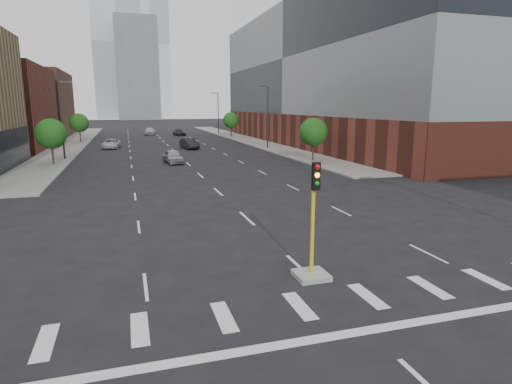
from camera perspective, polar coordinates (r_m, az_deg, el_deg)
name	(u,v)px	position (r m, az deg, el deg)	size (l,w,h in m)	color
sidewalk_left_far	(74,143)	(79.57, -23.12, 6.05)	(5.00, 92.00, 0.15)	gray
sidewalk_right_far	(244,139)	(81.93, -1.65, 7.09)	(5.00, 92.00, 0.15)	gray
building_left_far_b	(13,105)	(99.13, -29.62, 10.11)	(20.00, 24.00, 13.00)	brown
building_right_main	(351,76)	(74.24, 12.54, 14.82)	(24.00, 70.00, 22.00)	brown
tower_left	(117,44)	(226.67, -18.01, 18.22)	(22.00, 22.00, 70.00)	#B2B7BC
tower_right	(151,46)	(267.48, -13.88, 18.40)	(20.00, 20.00, 80.00)	#B2B7BC
tower_mid	(137,70)	(205.54, -15.55, 15.46)	(18.00, 18.00, 44.00)	slate
median_traffic_signal	(312,253)	(16.13, 7.50, -8.13)	(1.20, 1.20, 4.40)	#999993
streetlight_right_a	(267,115)	(63.04, 1.50, 10.27)	(1.60, 0.22, 9.07)	#2D2D30
streetlight_right_b	(218,111)	(96.89, -5.12, 10.65)	(1.60, 0.22, 9.07)	#2D2D30
streetlight_left	(62,117)	(55.32, -24.45, 9.09)	(1.60, 0.22, 9.07)	#2D2D30
tree_left_near	(51,134)	(50.52, -25.68, 7.01)	(3.20, 3.20, 4.85)	#382619
tree_left_far	(79,123)	(80.27, -22.52, 8.52)	(3.20, 3.20, 4.85)	#382619
tree_right_near	(313,132)	(49.34, 7.67, 7.95)	(3.20, 3.20, 4.85)	#382619
tree_right_far	(231,120)	(87.30, -3.35, 9.53)	(3.20, 3.20, 4.85)	#382619
car_near_left	(173,156)	(48.76, -11.01, 4.68)	(1.77, 4.41, 1.50)	#9E9EA3
car_mid_right	(189,143)	(64.57, -8.89, 6.42)	(1.69, 4.84, 1.59)	black
car_far_left	(111,144)	(67.84, -18.75, 6.10)	(2.30, 5.00, 1.39)	#BDBDBD
car_deep_right	(179,132)	(93.25, -10.22, 7.82)	(1.88, 4.63, 1.34)	black
car_distant	(150,131)	(96.22, -13.98, 7.88)	(2.00, 4.97, 1.69)	silver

